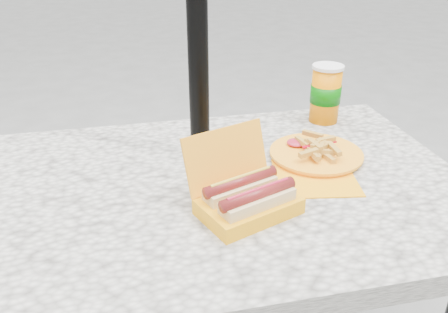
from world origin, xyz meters
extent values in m
cube|color=beige|center=(0.00, 0.00, 0.72)|extent=(1.20, 0.80, 0.05)
cylinder|color=black|center=(-0.50, 0.30, 0.35)|extent=(0.07, 0.07, 0.70)
cylinder|color=black|center=(0.50, 0.30, 0.35)|extent=(0.07, 0.07, 0.70)
cylinder|color=black|center=(0.00, 0.16, 1.10)|extent=(0.05, 0.05, 2.20)
cube|color=orange|center=(0.05, -0.14, 0.77)|extent=(0.23, 0.19, 0.03)
cube|color=orange|center=(0.02, -0.06, 0.85)|extent=(0.20, 0.11, 0.12)
cube|color=#E3BD8A|center=(0.06, -0.17, 0.79)|extent=(0.17, 0.10, 0.04)
cylinder|color=maroon|center=(0.06, -0.17, 0.81)|extent=(0.17, 0.09, 0.03)
cylinder|color=#AA1B31|center=(0.06, -0.17, 0.82)|extent=(0.14, 0.06, 0.01)
cube|color=#E3BD8A|center=(0.04, -0.11, 0.79)|extent=(0.17, 0.10, 0.04)
cylinder|color=maroon|center=(0.04, -0.11, 0.81)|extent=(0.17, 0.09, 0.03)
cylinder|color=gold|center=(0.04, -0.11, 0.82)|extent=(0.14, 0.06, 0.01)
cube|color=#FB9D0D|center=(0.24, -0.03, 0.75)|extent=(0.22, 0.22, 0.00)
cylinder|color=orange|center=(0.29, 0.07, 0.76)|extent=(0.23, 0.23, 0.01)
cylinder|color=orange|center=(0.29, 0.07, 0.76)|extent=(0.24, 0.24, 0.01)
cube|color=#B97D32|center=(0.26, 0.03, 0.78)|extent=(0.02, 0.06, 0.01)
cube|color=#B97D32|center=(0.32, 0.09, 0.79)|extent=(0.06, 0.03, 0.01)
cube|color=#B97D32|center=(0.32, 0.03, 0.79)|extent=(0.01, 0.06, 0.01)
cube|color=#B97D32|center=(0.30, 0.08, 0.79)|extent=(0.06, 0.03, 0.01)
cube|color=#B97D32|center=(0.30, 0.03, 0.77)|extent=(0.02, 0.06, 0.01)
cube|color=#B97D32|center=(0.28, 0.06, 0.78)|extent=(0.06, 0.02, 0.01)
cube|color=#B97D32|center=(0.30, 0.06, 0.79)|extent=(0.04, 0.06, 0.01)
cube|color=#B97D32|center=(0.29, 0.05, 0.79)|extent=(0.06, 0.04, 0.01)
cube|color=#B97D32|center=(0.28, 0.07, 0.79)|extent=(0.02, 0.06, 0.01)
cube|color=#B97D32|center=(0.30, 0.13, 0.79)|extent=(0.05, 0.05, 0.01)
cube|color=#B97D32|center=(0.28, 0.08, 0.77)|extent=(0.06, 0.02, 0.01)
cube|color=#B97D32|center=(0.29, 0.04, 0.78)|extent=(0.06, 0.03, 0.01)
cube|color=#B97D32|center=(0.26, 0.11, 0.78)|extent=(0.02, 0.06, 0.01)
cube|color=#B97D32|center=(0.29, 0.07, 0.79)|extent=(0.05, 0.05, 0.01)
cube|color=#B97D32|center=(0.27, 0.05, 0.78)|extent=(0.01, 0.06, 0.01)
cube|color=#B97D32|center=(0.28, 0.08, 0.79)|extent=(0.05, 0.05, 0.01)
cube|color=#B97D32|center=(0.25, 0.03, 0.79)|extent=(0.06, 0.03, 0.01)
ellipsoid|color=#AA1B31|center=(0.25, 0.12, 0.77)|extent=(0.05, 0.05, 0.01)
cube|color=#AD001D|center=(0.30, 0.08, 0.78)|extent=(0.10, 0.03, 0.00)
cylinder|color=#FF8200|center=(0.40, 0.30, 0.83)|extent=(0.09, 0.09, 0.16)
cylinder|color=#056004|center=(0.40, 0.30, 0.84)|extent=(0.09, 0.09, 0.05)
cylinder|color=white|center=(0.40, 0.30, 0.92)|extent=(0.09, 0.09, 0.01)
camera|label=1|loc=(-0.18, -0.94, 1.31)|focal=38.00mm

